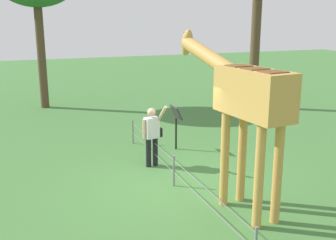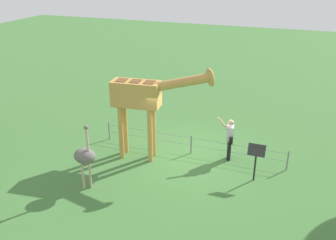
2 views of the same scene
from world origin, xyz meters
name	(u,v)px [view 1 (image 1 of 2)]	position (x,y,z in m)	size (l,w,h in m)	color
ground_plane	(180,185)	(0.00, 0.00, 0.00)	(60.00, 60.00, 0.00)	#427538
giraffe	(244,98)	(-1.50, -0.71, 2.33)	(3.66, 0.90, 3.61)	#C69347
visitor	(152,133)	(1.43, 0.22, 0.90)	(0.63, 0.57, 1.71)	black
info_sign	(176,118)	(2.52, -0.89, 0.95)	(0.56, 0.21, 1.32)	black
wire_fence	(174,170)	(0.00, 0.17, 0.40)	(7.05, 0.05, 0.75)	slate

